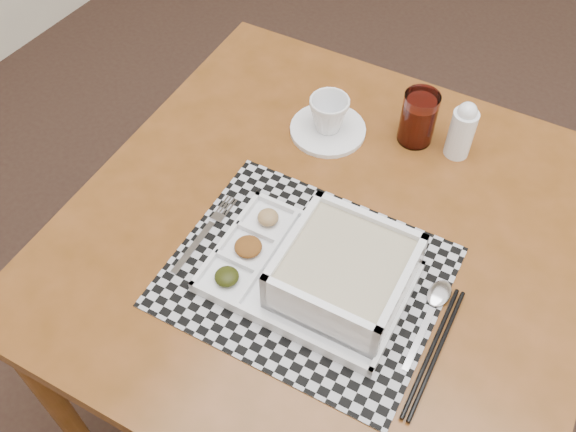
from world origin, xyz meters
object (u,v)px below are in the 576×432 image
object	(u,v)px
serving_tray	(334,274)
juice_glass	(418,119)
dining_table	(331,253)
creamer_bottle	(462,130)
cup	(329,114)

from	to	relation	value
serving_tray	juice_glass	size ratio (longest dim) A/B	3.09
dining_table	serving_tray	size ratio (longest dim) A/B	2.89
juice_glass	creamer_bottle	xyz separation A→B (m)	(0.08, 0.01, 0.01)
juice_glass	creamer_bottle	distance (m)	0.08
serving_tray	dining_table	bearing A→B (deg)	121.03
juice_glass	creamer_bottle	size ratio (longest dim) A/B	0.88
dining_table	cup	xyz separation A→B (m)	(-0.13, 0.21, 0.12)
serving_tray	cup	xyz separation A→B (m)	(-0.19, 0.30, 0.01)
cup	juice_glass	world-z (taller)	juice_glass
dining_table	cup	size ratio (longest dim) A/B	12.51
creamer_bottle	cup	bearing A→B (deg)	-159.97
dining_table	cup	distance (m)	0.27
dining_table	cup	bearing A→B (deg)	123.02
serving_tray	cup	distance (m)	0.36
serving_tray	cup	size ratio (longest dim) A/B	4.33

